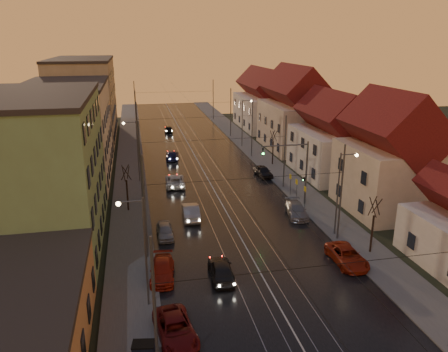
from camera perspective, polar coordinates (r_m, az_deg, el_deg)
ground at (r=31.60m, az=7.25°, el=-16.65°), size 160.00×160.00×0.00m
road at (r=67.56m, az=-3.67°, el=2.35°), size 16.00×120.00×0.04m
sidewalk_left at (r=66.95m, az=-12.18°, el=1.89°), size 4.00×120.00×0.15m
sidewalk_right at (r=69.59m, az=4.51°, el=2.83°), size 4.00×120.00×0.15m
tram_rail_0 at (r=67.30m, az=-5.53°, el=2.28°), size 0.06×120.00×0.03m
tram_rail_1 at (r=67.46m, az=-4.32°, el=2.35°), size 0.06×120.00×0.03m
tram_rail_2 at (r=67.66m, az=-3.03°, el=2.42°), size 0.06×120.00×0.03m
tram_rail_3 at (r=67.88m, az=-1.83°, el=2.49°), size 0.06×120.00×0.03m
apartment_left_1 at (r=41.06m, az=-23.18°, el=0.28°), size 10.00×18.00×13.00m
apartment_left_2 at (r=60.34m, az=-19.68°, el=5.35°), size 10.00×20.00×12.00m
apartment_left_3 at (r=83.71m, az=-17.71°, el=9.40°), size 10.00×24.00×14.00m
house_right_1 at (r=48.92m, az=20.86°, el=1.89°), size 8.67×10.20×10.80m
house_right_2 at (r=60.10m, az=14.27°, el=4.47°), size 9.18×12.24×9.20m
house_right_3 at (r=73.39m, az=9.27°, el=8.00°), size 9.18×14.28×11.50m
house_right_4 at (r=90.34m, az=5.18°, el=9.44°), size 9.18×16.32×10.00m
catenary_pole_l_0 at (r=22.80m, az=-8.97°, el=-18.06°), size 0.16×0.16×9.00m
catenary_pole_l_1 at (r=36.09m, az=-10.29°, el=-4.19°), size 0.16×0.16×9.00m
catenary_pole_r_1 at (r=40.15m, az=15.04°, el=-2.26°), size 0.16×0.16×9.00m
catenary_pole_l_2 at (r=50.35m, az=-10.87°, el=2.04°), size 0.16×0.16×9.00m
catenary_pole_r_2 at (r=53.34m, az=7.94°, el=3.06°), size 0.16×0.16×9.00m
catenary_pole_l_3 at (r=64.94m, az=-11.18°, el=5.50°), size 0.16×0.16×9.00m
catenary_pole_r_3 at (r=67.29m, az=3.69°, el=6.21°), size 0.16×0.16×9.00m
catenary_pole_l_4 at (r=79.69m, az=-11.39°, el=7.68°), size 0.16×0.16×9.00m
catenary_pole_r_4 at (r=81.61m, az=0.89°, el=8.25°), size 0.16×0.16×9.00m
catenary_pole_l_5 at (r=97.48m, az=-11.55°, el=9.43°), size 0.16×0.16×9.00m
catenary_pole_r_5 at (r=99.06m, az=-1.42°, el=9.90°), size 0.16×0.16×9.00m
street_lamp_0 at (r=29.51m, az=-10.86°, el=-8.51°), size 1.75×0.32×8.00m
street_lamp_1 at (r=41.09m, az=15.10°, el=-1.24°), size 1.75×0.32×8.00m
street_lamp_2 at (r=56.07m, az=-11.55°, el=3.99°), size 1.75×0.32×8.00m
street_lamp_3 at (r=73.99m, az=2.63°, el=7.57°), size 1.75×0.32×8.00m
traffic_light_mast at (r=47.69m, az=9.64°, el=1.36°), size 5.30×0.32×7.20m
bare_tree_0 at (r=47.12m, az=-12.55°, el=-1.71°), size 1.09×1.09×5.11m
bare_tree_1 at (r=39.19m, az=18.85°, el=-6.28°), size 1.09×1.09×5.11m
bare_tree_2 at (r=63.57m, az=6.41°, el=3.60°), size 1.09×1.09×5.11m
driving_car_0 at (r=34.21m, az=-0.38°, el=-12.14°), size 1.99×4.46×1.49m
driving_car_1 at (r=44.89m, az=-4.37°, el=-4.65°), size 1.81×4.72×1.53m
driving_car_2 at (r=54.83m, az=-6.42°, el=-0.62°), size 2.59×5.14×1.39m
driving_car_3 at (r=67.04m, az=-6.79°, el=2.71°), size 2.33×4.73×1.32m
driving_car_4 at (r=86.75m, az=-7.26°, el=6.08°), size 1.70×3.87×1.30m
parked_left_1 at (r=28.51m, az=-6.36°, el=-19.26°), size 2.80×5.01×1.32m
parked_left_2 at (r=34.67m, az=-8.06°, el=-12.09°), size 2.26×4.62×1.29m
parked_left_3 at (r=41.16m, az=-7.73°, el=-7.11°), size 1.51×3.71×1.26m
parked_right_0 at (r=37.69m, az=15.77°, el=-10.03°), size 2.24×4.79×1.33m
parked_right_1 at (r=46.04m, az=9.43°, el=-4.41°), size 2.48×4.80×1.33m
parked_right_2 at (r=58.56m, az=5.13°, el=0.60°), size 2.01×4.20×1.39m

